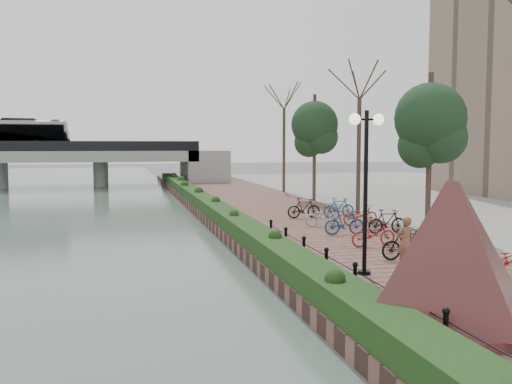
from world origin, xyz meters
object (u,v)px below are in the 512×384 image
object	(u,v)px
granite_monument	(450,252)
lamppost	(366,156)
pedestrian	(405,242)
motorcycle	(471,290)

from	to	relation	value
granite_monument	lamppost	xyz separation A→B (m)	(0.16, 4.49, 1.85)
pedestrian	motorcycle	bearing A→B (deg)	77.48
motorcycle	pedestrian	world-z (taller)	pedestrian
lamppost	pedestrian	bearing A→B (deg)	17.82
granite_monument	pedestrian	distance (m)	5.30
lamppost	pedestrian	distance (m)	3.02
motorcycle	granite_monument	bearing A→B (deg)	-151.73
lamppost	motorcycle	xyz separation A→B (m)	(0.59, -4.14, -2.77)
granite_monument	motorcycle	size ratio (longest dim) A/B	2.45
motorcycle	pedestrian	size ratio (longest dim) A/B	1.16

